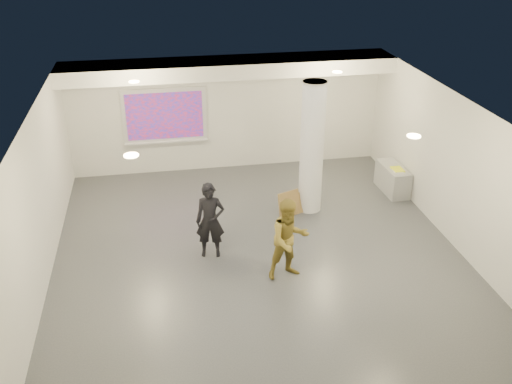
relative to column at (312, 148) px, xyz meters
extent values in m
cube|color=#3B3E44|center=(-1.50, -1.80, -1.50)|extent=(8.00, 9.00, 0.01)
cube|color=white|center=(-1.50, -1.80, 1.50)|extent=(8.00, 9.00, 0.01)
cube|color=silver|center=(-1.50, 2.70, 0.00)|extent=(8.00, 0.01, 3.00)
cube|color=silver|center=(-1.50, -6.30, 0.00)|extent=(8.00, 0.01, 3.00)
cube|color=silver|center=(-5.50, -1.80, 0.00)|extent=(0.01, 9.00, 3.00)
cube|color=silver|center=(2.50, -1.80, 0.00)|extent=(0.01, 9.00, 3.00)
cube|color=white|center=(-1.50, 2.15, 1.32)|extent=(8.00, 1.10, 0.36)
cylinder|color=#FFD794|center=(-3.70, 0.70, 1.48)|extent=(0.22, 0.22, 0.02)
cylinder|color=#FFD794|center=(0.70, 0.70, 1.48)|extent=(0.22, 0.22, 0.02)
cylinder|color=#FFD794|center=(-3.70, -3.30, 1.48)|extent=(0.22, 0.22, 0.02)
cylinder|color=#FFD794|center=(0.70, -3.30, 1.48)|extent=(0.22, 0.22, 0.02)
cylinder|color=white|center=(0.00, 0.00, 0.00)|extent=(0.52, 0.52, 3.00)
cube|color=silver|center=(-3.10, 2.66, 0.05)|extent=(2.10, 0.06, 1.40)
cube|color=#0131C0|center=(-3.10, 2.62, 0.05)|extent=(1.90, 0.01, 1.20)
cube|color=silver|center=(-3.10, 2.60, -0.65)|extent=(2.10, 0.08, 0.04)
cube|color=gray|center=(2.22, 0.52, -1.17)|extent=(0.51, 1.13, 0.65)
cube|color=silver|center=(2.21, 0.29, -0.84)|extent=(0.27, 0.33, 0.02)
cube|color=yellow|center=(2.23, 0.33, -0.83)|extent=(0.25, 0.34, 0.03)
cube|color=olive|center=(-0.54, -0.23, -1.21)|extent=(0.56, 0.35, 0.58)
cube|color=olive|center=(-0.17, -0.10, -1.27)|extent=(0.43, 0.18, 0.46)
imported|color=black|center=(-2.43, -1.53, -0.72)|extent=(0.61, 0.45, 1.55)
imported|color=olive|center=(-1.09, -2.52, -0.70)|extent=(0.87, 0.73, 1.59)
camera|label=1|loc=(-3.28, -11.19, 4.72)|focal=40.00mm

